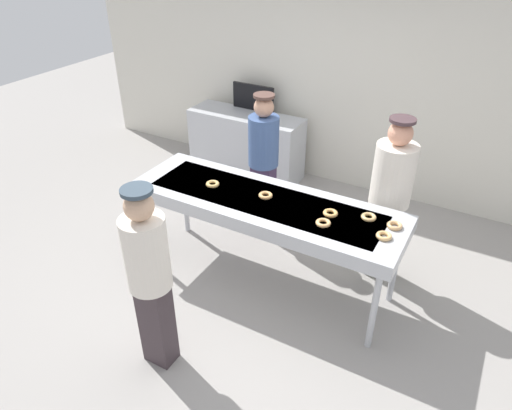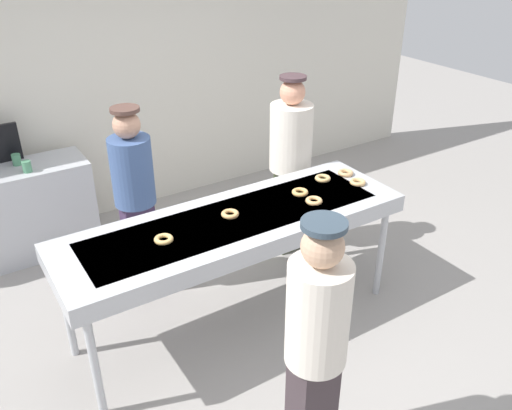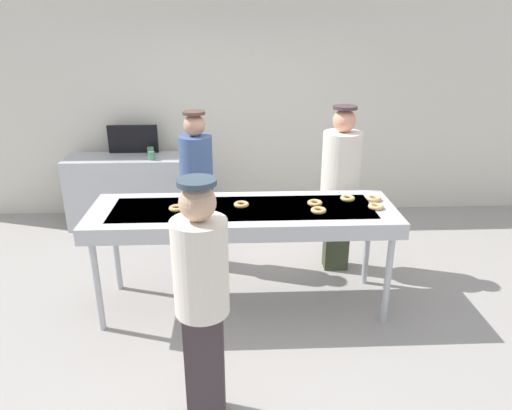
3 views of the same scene
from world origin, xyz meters
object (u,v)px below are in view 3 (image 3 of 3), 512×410
object	(u,v)px
glazed_donut_0	(241,204)
prep_counter	(134,191)
glazed_donut_6	(315,203)
fryer_conveyor	(243,216)
glazed_donut_2	(376,206)
menu_display	(133,139)
customer_waiting	(202,294)
glazed_donut_3	(176,208)
worker_baker	(197,182)
glazed_donut_1	(319,210)
glazed_donut_5	(374,199)
paper_cup_1	(150,151)
worker_assistant	(340,178)
glazed_donut_4	(348,198)
paper_cup_0	(151,156)

from	to	relation	value
glazed_donut_0	prep_counter	size ratio (longest dim) A/B	0.08
glazed_donut_6	fryer_conveyor	bearing A→B (deg)	-175.45
fryer_conveyor	glazed_donut_2	size ratio (longest dim) A/B	20.11
prep_counter	menu_display	bearing A→B (deg)	90.00
prep_counter	fryer_conveyor	bearing A→B (deg)	-55.31
customer_waiting	glazed_donut_6	bearing A→B (deg)	72.54
glazed_donut_2	glazed_donut_3	world-z (taller)	same
worker_baker	prep_counter	bearing A→B (deg)	-63.46
customer_waiting	prep_counter	size ratio (longest dim) A/B	1.02
glazed_donut_1	glazed_donut_5	xyz separation A→B (m)	(0.53, 0.25, 0.00)
menu_display	worker_baker	bearing A→B (deg)	-56.46
glazed_donut_1	worker_baker	xyz separation A→B (m)	(-1.07, 0.92, -0.05)
glazed_donut_5	paper_cup_1	world-z (taller)	glazed_donut_5
glazed_donut_2	worker_assistant	bearing A→B (deg)	101.74
customer_waiting	glazed_donut_3	bearing A→B (deg)	118.87
worker_assistant	customer_waiting	distance (m)	2.32
glazed_donut_0	glazed_donut_3	bearing A→B (deg)	-173.56
fryer_conveyor	customer_waiting	distance (m)	1.32
glazed_donut_4	worker_baker	world-z (taller)	worker_baker
fryer_conveyor	paper_cup_0	bearing A→B (deg)	120.62
worker_baker	paper_cup_1	size ratio (longest dim) A/B	15.99
glazed_donut_6	worker_baker	bearing A→B (deg)	144.89
glazed_donut_2	paper_cup_0	world-z (taller)	glazed_donut_2
glazed_donut_5	customer_waiting	world-z (taller)	customer_waiting
glazed_donut_0	glazed_donut_3	size ratio (longest dim) A/B	1.00
customer_waiting	paper_cup_1	bearing A→B (deg)	120.32
glazed_donut_3	menu_display	distance (m)	2.29
paper_cup_0	paper_cup_1	world-z (taller)	same
glazed_donut_3	worker_baker	bearing A→B (deg)	82.35
worker_assistant	menu_display	distance (m)	2.73
glazed_donut_0	fryer_conveyor	bearing A→B (deg)	-72.50
glazed_donut_0	glazed_donut_3	world-z (taller)	same
worker_baker	paper_cup_0	bearing A→B (deg)	-69.94
fryer_conveyor	customer_waiting	xyz separation A→B (m)	(-0.27, -1.29, 0.04)
glazed_donut_5	fryer_conveyor	bearing A→B (deg)	-173.43
glazed_donut_1	worker_assistant	size ratio (longest dim) A/B	0.08
glazed_donut_2	glazed_donut_4	distance (m)	0.28
glazed_donut_3	glazed_donut_4	world-z (taller)	same
glazed_donut_6	glazed_donut_3	bearing A→B (deg)	-176.62
glazed_donut_2	glazed_donut_3	distance (m)	1.68
glazed_donut_3	glazed_donut_6	xyz separation A→B (m)	(1.18, 0.07, 0.00)
worker_assistant	menu_display	world-z (taller)	worker_assistant
worker_baker	worker_assistant	bearing A→B (deg)	162.95
glazed_donut_5	menu_display	size ratio (longest dim) A/B	0.21
prep_counter	menu_display	distance (m)	0.65
glazed_donut_5	paper_cup_0	world-z (taller)	glazed_donut_5
prep_counter	customer_waiting	bearing A→B (deg)	-71.71
glazed_donut_0	worker_assistant	distance (m)	1.16
glazed_donut_6	menu_display	xyz separation A→B (m)	(-1.95, 2.08, 0.09)
glazed_donut_5	paper_cup_0	distance (m)	2.76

